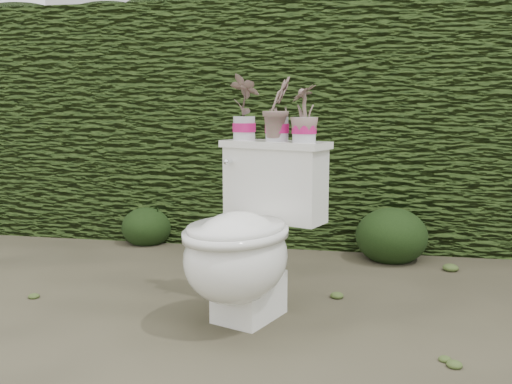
% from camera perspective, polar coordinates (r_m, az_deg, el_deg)
% --- Properties ---
extents(ground, '(60.00, 60.00, 0.00)m').
position_cam_1_polar(ground, '(2.76, -2.50, -11.19)').
color(ground, brown).
rests_on(ground, ground).
extents(hedge, '(8.00, 1.00, 1.60)m').
position_cam_1_polar(hedge, '(4.17, 2.59, 6.79)').
color(hedge, '#354E1A').
rests_on(hedge, ground).
extents(house_wall, '(8.00, 3.50, 4.00)m').
position_cam_1_polar(house_wall, '(8.59, 11.26, 15.66)').
color(house_wall, silver).
rests_on(house_wall, ground).
extents(toilet, '(0.67, 0.80, 0.78)m').
position_cam_1_polar(toilet, '(2.48, -0.93, -4.91)').
color(toilet, white).
rests_on(toilet, ground).
extents(potted_plant_left, '(0.19, 0.17, 0.29)m').
position_cam_1_polar(potted_plant_left, '(2.71, -1.20, 8.33)').
color(potted_plant_left, '#277D2E').
rests_on(potted_plant_left, toilet).
extents(potted_plant_center, '(0.16, 0.18, 0.28)m').
position_cam_1_polar(potted_plant_center, '(2.61, 2.13, 8.14)').
color(potted_plant_center, '#277D2E').
rests_on(potted_plant_center, toilet).
extents(potted_plant_right, '(0.15, 0.15, 0.24)m').
position_cam_1_polar(potted_plant_right, '(2.55, 4.86, 7.65)').
color(potted_plant_right, '#277D2E').
rests_on(potted_plant_right, toilet).
extents(liriope_clump_1, '(0.34, 0.34, 0.28)m').
position_cam_1_polar(liriope_clump_1, '(3.98, -10.86, -3.05)').
color(liriope_clump_1, '#1F3412').
rests_on(liriope_clump_1, ground).
extents(liriope_clump_2, '(0.44, 0.44, 0.35)m').
position_cam_1_polar(liriope_clump_2, '(3.58, 13.41, -3.86)').
color(liriope_clump_2, '#1F3412').
rests_on(liriope_clump_2, ground).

